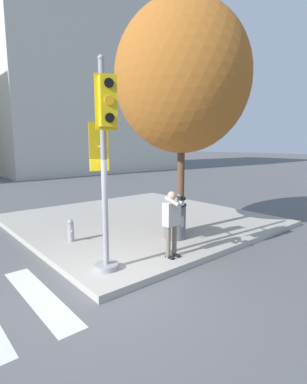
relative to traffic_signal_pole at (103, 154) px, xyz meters
name	(u,v)px	position (x,y,z in m)	size (l,w,h in m)	color
ground_plane	(108,286)	(-0.22, -0.42, -2.61)	(160.00, 160.00, 0.00)	#5B5B5E
sidewalk_corner	(140,220)	(3.28, 3.08, -2.54)	(8.00, 8.00, 0.16)	#ADA89E
traffic_signal_pole	(103,154)	(0.00, 0.00, 0.00)	(0.62, 1.23, 4.36)	#939399
person_photographer	(172,219)	(1.58, -0.40, -1.52)	(0.58, 0.54, 1.58)	black
street_tree	(182,78)	(3.19, 0.93, 2.03)	(3.83, 3.83, 6.60)	brown
fire_hydrant	(71,230)	(0.25, 2.23, -2.15)	(0.17, 0.23, 0.62)	#99999E
trash_bin	(175,221)	(2.63, 0.58, -1.96)	(0.63, 0.63, 0.99)	#5B5B60
building_right	(78,74)	(12.30, 25.27, 7.48)	(17.89, 13.72, 20.17)	beige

